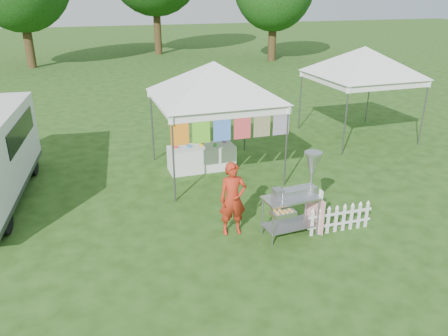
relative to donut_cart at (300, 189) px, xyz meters
name	(u,v)px	position (x,y,z in m)	size (l,w,h in m)	color
ground	(265,234)	(-0.63, 0.17, -1.01)	(120.00, 120.00, 0.00)	#214012
canopy_main	(214,62)	(-0.63, 3.67, 1.98)	(4.24, 4.24, 3.45)	#59595E
canopy_right	(365,47)	(4.87, 5.17, 1.98)	(4.24, 4.24, 3.45)	#59595E
donut_cart	(300,189)	(0.00, 0.00, 0.00)	(1.23, 0.91, 1.72)	gray
vendor	(233,199)	(-1.25, 0.45, -0.24)	(0.56, 0.37, 1.53)	#AD2915
picket_fence	(340,219)	(0.86, -0.20, -0.72)	(1.44, 0.07, 0.56)	silver
display_table	(202,158)	(-0.92, 3.97, -0.67)	(1.80, 0.70, 0.68)	white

